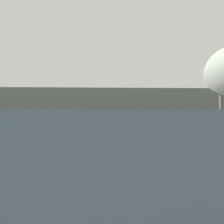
% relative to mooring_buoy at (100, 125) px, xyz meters
% --- Properties ---
extents(hillside_backdrop, '(140.00, 15.40, 6.60)m').
position_rel_mooring_buoy_xyz_m(hillside_backdrop, '(1.16, 55.53, 3.01)').
color(hillside_backdrop, '#7F755B').
rests_on(hillside_backdrop, ground).
extents(mooring_buoy, '(0.58, 0.58, 0.58)m').
position_rel_mooring_buoy_xyz_m(mooring_buoy, '(0.00, 0.00, 0.00)').
color(mooring_buoy, yellow).
rests_on(mooring_buoy, ground).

